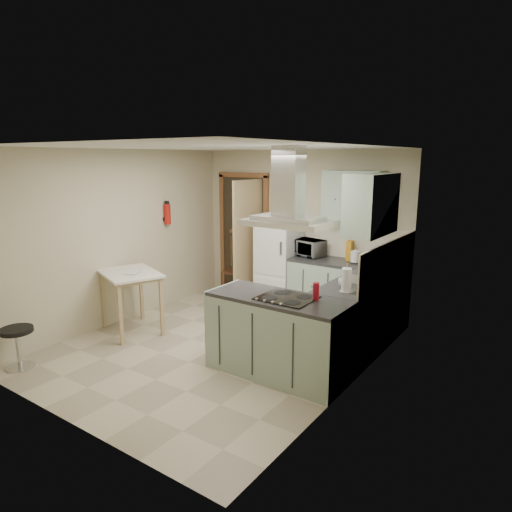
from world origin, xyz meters
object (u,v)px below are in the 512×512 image
Objects in this scene: extractor_hood at (288,223)px; stool at (18,348)px; peninsula at (278,336)px; microwave at (309,248)px; fridge at (279,262)px; drop_leaf_table at (132,302)px; bentwood_chair at (235,271)px.

extractor_hood is 1.86× the size of stool.
peninsula is 3.34× the size of microwave.
fridge is 2.36m from drop_leaf_table.
fridge is at bearing 123.79° from extractor_hood.
microwave reaches higher than peninsula.
fridge is at bearing 121.74° from peninsula.
bentwood_chair reaches higher than peninsula.
peninsula reaches higher than stool.
microwave is at bearing 63.57° from stool.
stool is at bearing -148.15° from peninsula.
fridge reaches higher than microwave.
bentwood_chair is 3.58m from stool.
fridge is 3.82m from stool.
microwave is (1.61, 2.11, 0.60)m from drop_leaf_table.
fridge is at bearing 69.77° from stool.
peninsula is 1.71× the size of drop_leaf_table.
peninsula is 2.24m from microwave.
peninsula is 1.62× the size of bentwood_chair.
stool is 4.11m from microwave.
peninsula is 1.72× the size of extractor_hood.
fridge reaches higher than peninsula.
drop_leaf_table is 2.06m from bentwood_chair.
bentwood_chair reaches higher than stool.
bentwood_chair is (0.25, 2.04, 0.06)m from drop_leaf_table.
stool is (-0.44, -3.55, -0.24)m from bentwood_chair.
extractor_hood is at bearing -56.21° from fridge.
bentwood_chair is 1.47m from microwave.
extractor_hood is 2.77m from drop_leaf_table.
stool is at bearing -149.13° from extractor_hood.
extractor_hood reaches higher than microwave.
drop_leaf_table reaches higher than stool.
stool is at bearing -93.85° from bentwood_chair.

